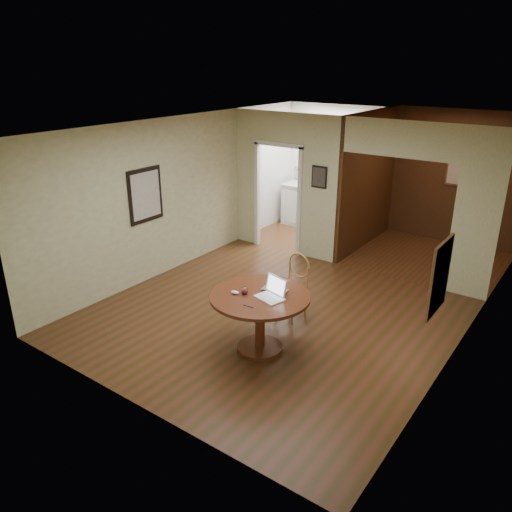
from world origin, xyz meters
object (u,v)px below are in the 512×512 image
Objects in this scene: closed_laptop at (273,291)px; open_laptop at (273,292)px; dining_table at (260,309)px; chair at (294,283)px.

open_laptop is at bearing -71.70° from closed_laptop.
closed_laptop is (0.10, 0.15, 0.22)m from dining_table.
chair is 1.09m from open_laptop.
dining_table is at bearing -74.97° from chair.
open_laptop is 0.13m from closed_laptop.
chair is at bearing 93.13° from closed_laptop.
closed_laptop is (0.22, -0.89, 0.27)m from chair.
chair is 2.93× the size of closed_laptop.
chair is at bearing 120.85° from open_laptop.
open_laptop reaches higher than chair.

